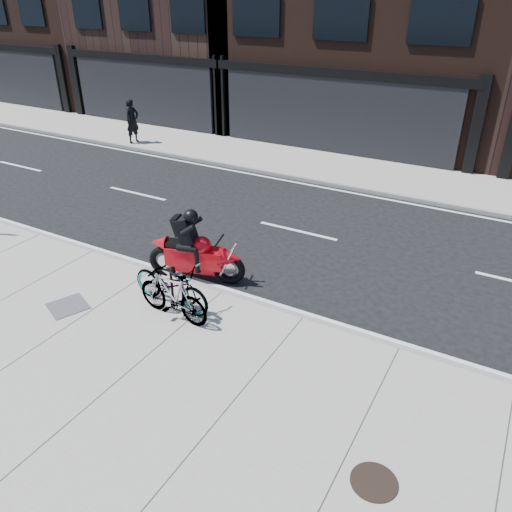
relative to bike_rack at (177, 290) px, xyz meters
The scene contains 10 objects.
ground 3.13m from the bike_rack, 82.74° to the left, with size 120.00×120.00×0.00m, color black.
sidewalk_near 2.08m from the bike_rack, 78.84° to the right, with size 60.00×6.00×0.13m, color gray.
sidewalk_far 10.81m from the bike_rack, 87.95° to the left, with size 60.00×3.50×0.13m, color gray.
bike_rack is the anchor object (origin of this frame).
bicycle_front 0.26m from the bike_rack, 157.84° to the left, with size 0.69×1.98×1.04m, color gray.
bicycle_rear 0.24m from the bike_rack, 76.89° to the right, with size 0.50×1.76×1.06m, color gray.
motorcycle 1.55m from the bike_rack, 107.74° to the left, with size 2.35×0.94×1.79m.
pedestrian 13.62m from the bike_rack, 135.53° to the left, with size 0.68×0.45×1.88m, color black.
manhole_cover 5.30m from the bike_rack, 22.47° to the right, with size 0.66×0.66×0.01m, color black.
utility_grate 2.46m from the bike_rack, 154.03° to the right, with size 0.75×0.75×0.01m, color #565659.
Camera 1 is at (5.33, -9.83, 6.11)m, focal length 35.00 mm.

